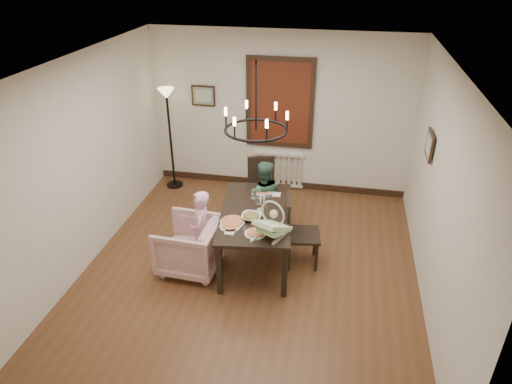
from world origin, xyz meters
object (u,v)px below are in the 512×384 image
(chair_far, at_px, (262,189))
(seated_man, at_px, (263,204))
(armchair, at_px, (190,246))
(elderly_woman, at_px, (201,237))
(chair_right, at_px, (303,231))
(drinking_glass, at_px, (257,201))
(dining_table, at_px, (256,217))
(floor_lamp, at_px, (171,140))
(baby_bouncer, at_px, (272,225))

(chair_far, bearing_deg, seated_man, -91.83)
(armchair, bearing_deg, elderly_woman, 115.65)
(chair_far, relative_size, elderly_woman, 1.03)
(elderly_woman, bearing_deg, chair_far, 148.30)
(chair_right, bearing_deg, armchair, 97.43)
(chair_right, xyz_separation_m, drinking_glass, (-0.67, 0.14, 0.33))
(armchair, distance_m, seated_man, 1.35)
(seated_man, distance_m, drinking_glass, 0.61)
(dining_table, relative_size, chair_far, 1.78)
(elderly_woman, distance_m, floor_lamp, 2.59)
(elderly_woman, xyz_separation_m, floor_lamp, (-1.24, 2.24, 0.42))
(dining_table, distance_m, floor_lamp, 2.72)
(elderly_woman, bearing_deg, dining_table, 104.05)
(seated_man, relative_size, floor_lamp, 0.56)
(baby_bouncer, bearing_deg, seated_man, 129.21)
(elderly_woman, height_order, baby_bouncer, baby_bouncer)
(armchair, xyz_separation_m, drinking_glass, (0.83, 0.56, 0.48))
(chair_far, bearing_deg, chair_right, -70.05)
(armchair, distance_m, drinking_glass, 1.11)
(floor_lamp, bearing_deg, armchair, -64.80)
(chair_far, relative_size, drinking_glass, 7.77)
(elderly_woman, distance_m, drinking_glass, 0.91)
(seated_man, relative_size, drinking_glass, 7.83)
(armchair, height_order, drinking_glass, drinking_glass)
(chair_far, xyz_separation_m, chair_right, (0.78, -1.12, 0.02))
(chair_far, distance_m, baby_bouncer, 1.80)
(chair_far, height_order, floor_lamp, floor_lamp)
(chair_right, relative_size, armchair, 1.28)
(chair_right, relative_size, seated_man, 1.04)
(elderly_woman, bearing_deg, chair_right, 93.83)
(elderly_woman, bearing_deg, baby_bouncer, 66.85)
(armchair, relative_size, drinking_glass, 6.35)
(dining_table, bearing_deg, armchair, -162.61)
(baby_bouncer, bearing_deg, dining_table, 143.80)
(chair_far, height_order, armchair, chair_far)
(dining_table, distance_m, drinking_glass, 0.23)
(dining_table, height_order, armchair, dining_table)
(chair_far, bearing_deg, floor_lamp, 142.10)
(baby_bouncer, bearing_deg, chair_far, 128.64)
(elderly_woman, xyz_separation_m, baby_bouncer, (1.00, -0.21, 0.46))
(dining_table, distance_m, seated_man, 0.71)
(baby_bouncer, relative_size, drinking_glass, 3.82)
(chair_far, height_order, baby_bouncer, baby_bouncer)
(seated_man, xyz_separation_m, drinking_glass, (0.01, -0.50, 0.34))
(armchair, bearing_deg, dining_table, 117.75)
(seated_man, bearing_deg, drinking_glass, 77.17)
(chair_right, distance_m, seated_man, 0.93)
(armchair, xyz_separation_m, elderly_woman, (0.15, 0.06, 0.12))
(chair_right, xyz_separation_m, elderly_woman, (-1.34, -0.36, -0.04))
(elderly_woman, xyz_separation_m, drinking_glass, (0.67, 0.50, 0.36))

